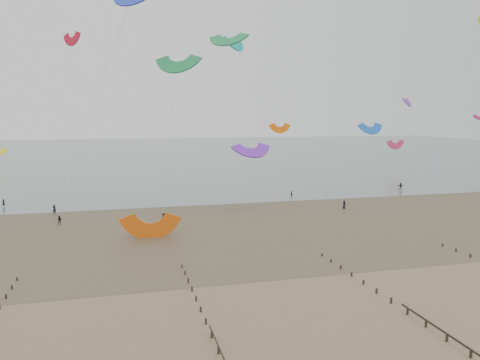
% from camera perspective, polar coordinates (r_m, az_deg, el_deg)
% --- Properties ---
extents(ground, '(500.00, 500.00, 0.00)m').
position_cam_1_polar(ground, '(49.71, 11.52, -13.35)').
color(ground, brown).
rests_on(ground, ground).
extents(sea_and_shore, '(500.00, 665.00, 0.03)m').
position_cam_1_polar(sea_and_shore, '(79.75, -2.10, -5.13)').
color(sea_and_shore, '#475654').
rests_on(sea_and_shore, ground).
extents(kitesurfer_lead, '(0.78, 0.68, 1.81)m').
position_cam_1_polar(kitesurfer_lead, '(92.45, -21.70, -3.32)').
color(kitesurfer_lead, black).
rests_on(kitesurfer_lead, ground).
extents(kitesurfers, '(104.65, 23.57, 1.87)m').
position_cam_1_polar(kitesurfers, '(97.78, 8.51, -2.32)').
color(kitesurfers, black).
rests_on(kitesurfers, ground).
extents(grounded_kite, '(7.89, 6.39, 4.10)m').
position_cam_1_polar(grounded_kite, '(70.87, -10.81, -6.92)').
color(grounded_kite, '#E0590E').
rests_on(grounded_kite, ground).
extents(kites_airborne, '(239.05, 119.60, 43.49)m').
position_cam_1_polar(kites_airborne, '(123.02, -9.67, 9.97)').
color(kites_airborne, '#2136C7').
rests_on(kites_airborne, ground).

